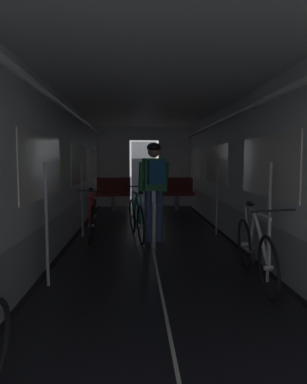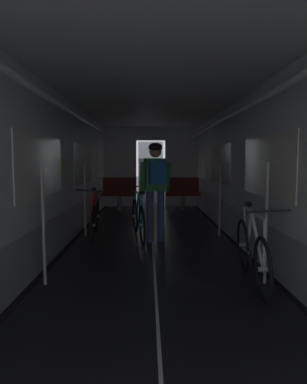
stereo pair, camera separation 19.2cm
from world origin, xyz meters
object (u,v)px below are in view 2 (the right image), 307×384
object	(u,v)px
person_cyclist_aisle	(156,181)
bicycle_teal_in_aisle	(138,218)
bicycle_white	(252,251)
bicycle_red	(95,217)
bench_seat_far_right	(182,191)
bench_seat_far_left	(119,191)

from	to	relation	value
person_cyclist_aisle	bicycle_teal_in_aisle	size ratio (longest dim) A/B	1.03
bicycle_white	bicycle_red	bearing A→B (deg)	131.54
bench_seat_far_right	bicycle_red	xyz separation A→B (m)	(-1.96, -3.54, -0.18)
bicycle_white	person_cyclist_aisle	size ratio (longest dim) A/B	0.98
bench_seat_far_right	person_cyclist_aisle	xyz separation A→B (m)	(-0.85, -3.87, 0.50)
bicycle_white	bicycle_red	size ratio (longest dim) A/B	1.00
bicycle_red	bicycle_white	bearing A→B (deg)	-48.46
bicycle_white	bicycle_teal_in_aisle	xyz separation A→B (m)	(-1.37, 2.39, 0.00)
bench_seat_far_left	bicycle_red	xyz separation A→B (m)	(-0.16, -3.54, -0.18)
bench_seat_far_right	bicycle_white	bearing A→B (deg)	-87.99
bicycle_white	bench_seat_far_left	bearing A→B (deg)	108.56
bench_seat_far_left	bicycle_teal_in_aisle	world-z (taller)	bench_seat_far_left
bicycle_red	bicycle_teal_in_aisle	xyz separation A→B (m)	(0.80, -0.07, 0.00)
bench_seat_far_left	person_cyclist_aisle	bearing A→B (deg)	-76.19
person_cyclist_aisle	bench_seat_far_left	bearing A→B (deg)	103.81
bench_seat_far_right	bicycle_teal_in_aisle	world-z (taller)	bench_seat_far_right
person_cyclist_aisle	bicycle_teal_in_aisle	xyz separation A→B (m)	(-0.31, 0.27, -0.69)
bench_seat_far_right	bicycle_teal_in_aisle	bearing A→B (deg)	-107.81
bicycle_white	person_cyclist_aisle	xyz separation A→B (m)	(-1.06, 2.12, 0.69)
bicycle_white	person_cyclist_aisle	world-z (taller)	person_cyclist_aisle
bench_seat_far_left	bench_seat_far_right	size ratio (longest dim) A/B	1.00
bicycle_white	bicycle_teal_in_aisle	world-z (taller)	bicycle_white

